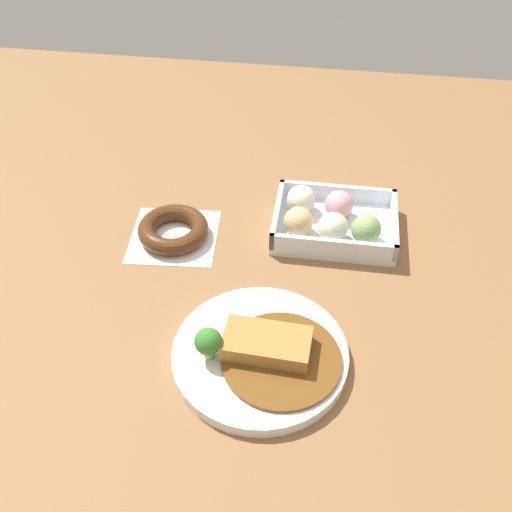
% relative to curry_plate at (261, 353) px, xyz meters
% --- Properties ---
extents(ground_plane, '(1.60, 1.60, 0.00)m').
position_rel_curry_plate_xyz_m(ground_plane, '(-0.02, 0.09, -0.02)').
color(ground_plane, brown).
extents(curry_plate, '(0.24, 0.24, 0.07)m').
position_rel_curry_plate_xyz_m(curry_plate, '(0.00, 0.00, 0.00)').
color(curry_plate, white).
rests_on(curry_plate, ground_plane).
extents(donut_box, '(0.20, 0.15, 0.06)m').
position_rel_curry_plate_xyz_m(donut_box, '(0.08, 0.28, 0.01)').
color(donut_box, silver).
rests_on(donut_box, ground_plane).
extents(chocolate_ring_donut, '(0.15, 0.15, 0.03)m').
position_rel_curry_plate_xyz_m(chocolate_ring_donut, '(-0.18, 0.23, -0.00)').
color(chocolate_ring_donut, white).
rests_on(chocolate_ring_donut, ground_plane).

